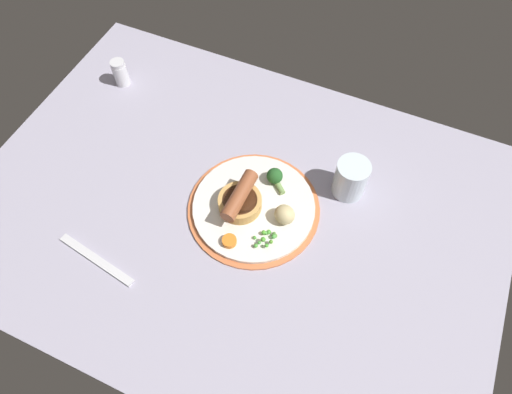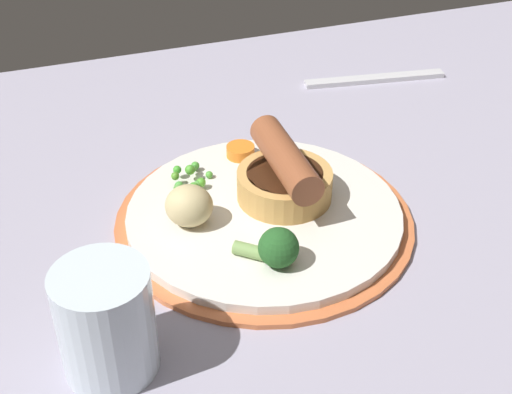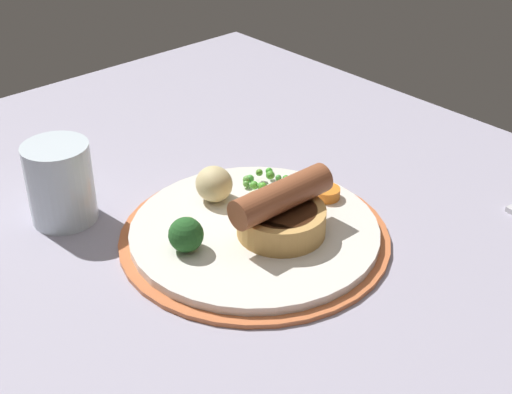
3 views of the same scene
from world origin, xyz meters
TOP-DOWN VIEW (x-y plane):
  - dining_table at (0.00, 0.00)cm, footprint 110.00×80.00cm
  - dinner_plate at (-3.90, -1.31)cm, footprint 27.44×27.44cm
  - sausage_pudding at (-1.42, -0.04)cm, footprint 8.87×11.25cm
  - pea_pile at (-9.35, 4.72)cm, footprint 4.38×4.69cm
  - broccoli_floret_near at (-5.57, -8.58)cm, footprint 5.07×4.74cm
  - potato_chunk_0 at (-10.79, -0.89)cm, footprint 5.38×5.19cm
  - carrot_slice_1 at (-2.97, 8.26)cm, footprint 3.86×3.86cm
  - drinking_glass at (-20.19, -13.69)cm, footprint 6.88×6.88cm

SIDE VIEW (x-z plane):
  - dining_table at x=0.00cm, z-range 0.00..3.00cm
  - dinner_plate at x=-3.90cm, z-range 2.87..4.27cm
  - carrot_slice_1 at x=-2.97cm, z-range 4.40..5.55cm
  - pea_pile at x=-9.35cm, z-range 4.33..6.09cm
  - broccoli_floret_near at x=-5.57cm, z-range 4.30..7.71cm
  - potato_chunk_0 at x=-10.79cm, z-range 4.40..8.18cm
  - sausage_pudding at x=-1.42cm, z-range 3.83..9.63cm
  - drinking_glass at x=-20.19cm, z-range 3.00..11.66cm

